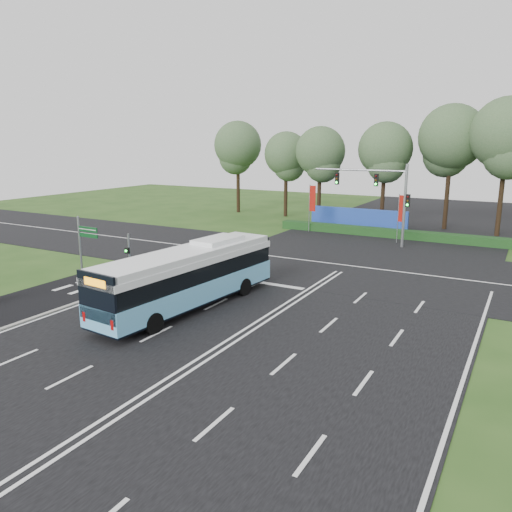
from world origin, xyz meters
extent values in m
plane|color=#274918|center=(0.00, 0.00, 0.00)|extent=(120.00, 120.00, 0.00)
cube|color=black|center=(0.00, 0.00, 0.02)|extent=(20.00, 120.00, 0.04)
cube|color=black|center=(0.00, 12.00, 0.03)|extent=(120.00, 14.00, 0.05)
cube|color=black|center=(-12.50, -3.00, 0.03)|extent=(5.00, 18.00, 0.06)
cube|color=gray|center=(-10.10, -3.00, 0.06)|extent=(0.25, 18.00, 0.12)
cube|color=#62B3E3|center=(-4.28, -1.06, 1.07)|extent=(3.60, 12.23, 1.10)
cube|color=black|center=(-4.28, -1.06, 0.57)|extent=(3.57, 12.17, 0.30)
cube|color=black|center=(-4.28, -1.06, 2.08)|extent=(3.49, 12.04, 0.95)
cube|color=white|center=(-4.28, -1.06, 2.68)|extent=(3.60, 12.23, 0.35)
cube|color=white|center=(-4.28, -1.06, 3.03)|extent=(3.51, 11.75, 0.35)
cube|color=white|center=(-4.05, 1.44, 3.33)|extent=(1.88, 3.15, 0.25)
cube|color=black|center=(-4.82, -7.00, 2.13)|extent=(2.44, 0.34, 2.21)
cube|color=orange|center=(-4.83, -7.04, 2.83)|extent=(1.41, 0.19, 0.35)
cylinder|color=black|center=(-5.14, 2.45, 0.52)|extent=(0.38, 1.07, 1.04)
cylinder|color=black|center=(-2.80, 2.23, 0.52)|extent=(0.38, 1.07, 1.04)
cylinder|color=black|center=(-5.80, -4.76, 0.52)|extent=(0.38, 1.07, 1.04)
cylinder|color=black|center=(-3.46, -4.97, 0.52)|extent=(0.38, 1.07, 1.04)
cylinder|color=gray|center=(-10.20, 0.74, 1.62)|extent=(0.13, 0.13, 3.25)
cube|color=black|center=(-10.20, 0.56, 2.23)|extent=(0.28, 0.20, 0.37)
sphere|color=#19F233|center=(-10.20, 0.46, 2.23)|extent=(0.13, 0.13, 0.13)
cylinder|color=gray|center=(-13.04, -0.56, 2.15)|extent=(0.13, 0.13, 4.31)
cube|color=#0B401A|center=(-12.23, -0.58, 3.56)|extent=(1.62, 0.10, 0.32)
cube|color=#0B401A|center=(-12.23, -0.58, 3.18)|extent=(1.62, 0.10, 0.24)
cube|color=white|center=(-12.23, -0.62, 3.56)|extent=(1.51, 0.05, 0.04)
cylinder|color=gray|center=(-7.92, 23.62, 2.35)|extent=(0.07, 0.07, 4.70)
cube|color=#9B140D|center=(-7.58, 23.59, 3.34)|extent=(0.63, 0.09, 2.51)
cylinder|color=gray|center=(1.13, 22.21, 2.17)|extent=(0.07, 0.07, 4.35)
cube|color=#9B140D|center=(1.42, 22.09, 3.09)|extent=(0.55, 0.25, 2.32)
cylinder|color=gray|center=(2.00, 20.50, 3.50)|extent=(0.24, 0.24, 7.00)
cylinder|color=gray|center=(-2.00, 20.50, 6.40)|extent=(8.00, 0.16, 0.16)
cube|color=black|center=(-0.50, 20.50, 5.60)|extent=(0.32, 0.28, 1.05)
cube|color=black|center=(-4.00, 20.50, 5.60)|extent=(0.32, 0.28, 1.05)
cube|color=black|center=(2.25, 20.50, 4.00)|extent=(0.32, 0.28, 1.05)
cube|color=#183914|center=(0.00, 24.50, 0.40)|extent=(22.00, 1.20, 0.80)
cube|color=#1E3FA3|center=(-4.00, 27.00, 1.10)|extent=(10.00, 0.30, 2.20)
cylinder|color=black|center=(-21.44, 32.40, 3.98)|extent=(0.44, 0.44, 7.96)
sphere|color=#375331|center=(-21.44, 32.40, 8.38)|extent=(5.87, 5.87, 5.87)
cylinder|color=black|center=(-14.61, 32.07, 3.51)|extent=(0.44, 0.44, 7.02)
sphere|color=#375331|center=(-14.61, 32.07, 7.39)|extent=(5.17, 5.17, 5.17)
cylinder|color=black|center=(-9.61, 30.27, 3.68)|extent=(0.44, 0.44, 7.36)
sphere|color=#375331|center=(-9.61, 30.27, 7.74)|extent=(5.42, 5.42, 5.42)
cylinder|color=black|center=(-2.74, 31.28, 3.82)|extent=(0.44, 0.44, 7.63)
sphere|color=#375331|center=(-2.74, 31.28, 8.03)|extent=(5.62, 5.62, 5.62)
cylinder|color=black|center=(3.64, 31.80, 4.39)|extent=(0.44, 0.44, 8.78)
sphere|color=#375331|center=(3.64, 31.80, 9.24)|extent=(6.47, 6.47, 6.47)
cylinder|color=black|center=(8.65, 30.10, 4.52)|extent=(0.44, 0.44, 9.03)
sphere|color=#375331|center=(8.65, 30.10, 9.51)|extent=(6.66, 6.66, 6.66)
camera|label=1|loc=(11.38, -21.78, 8.78)|focal=35.00mm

